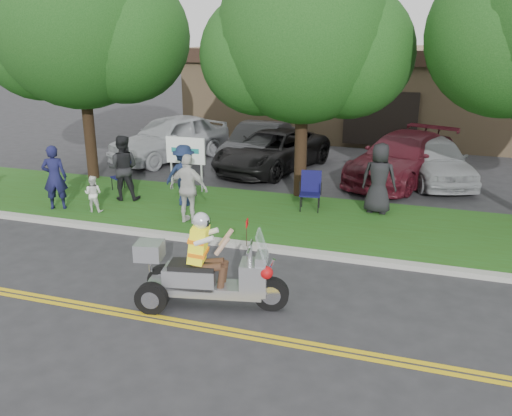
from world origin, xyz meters
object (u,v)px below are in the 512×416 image
(parked_car_far_left, at_px, (171,138))
(parked_car_mid, at_px, (272,151))
(lawn_chair_a, at_px, (124,173))
(spectator_adult_right, at_px, (189,189))
(lawn_chair_b, at_px, (311,188))
(parked_car_left, at_px, (259,144))
(spectator_adult_left, at_px, (55,177))
(parked_car_right, at_px, (402,158))
(parked_car_far_right, at_px, (434,159))
(spectator_adult_mid, at_px, (123,168))
(trike_scooter, at_px, (205,275))

(parked_car_far_left, relative_size, parked_car_mid, 0.99)
(lawn_chair_a, relative_size, spectator_adult_right, 0.55)
(lawn_chair_b, relative_size, parked_car_left, 0.23)
(lawn_chair_a, bearing_deg, parked_car_mid, 82.88)
(spectator_adult_left, bearing_deg, parked_car_mid, -149.54)
(parked_car_right, bearing_deg, lawn_chair_b, -96.97)
(parked_car_far_left, relative_size, parked_car_far_right, 1.14)
(lawn_chair_a, xyz_separation_m, spectator_adult_mid, (0.49, -0.82, 0.39))
(lawn_chair_b, relative_size, parked_car_far_right, 0.24)
(trike_scooter, relative_size, lawn_chair_a, 2.82)
(parked_car_right, distance_m, parked_car_far_right, 1.02)
(lawn_chair_b, height_order, spectator_adult_right, spectator_adult_right)
(trike_scooter, xyz_separation_m, parked_car_far_left, (-5.88, 10.38, 0.23))
(lawn_chair_b, height_order, spectator_adult_left, spectator_adult_left)
(trike_scooter, relative_size, parked_car_mid, 0.54)
(parked_car_right, bearing_deg, parked_car_far_right, 31.85)
(lawn_chair_a, height_order, parked_car_left, parked_car_left)
(trike_scooter, bearing_deg, parked_car_left, 91.45)
(lawn_chair_a, xyz_separation_m, parked_car_mid, (3.46, 4.19, 0.05))
(spectator_adult_left, distance_m, parked_car_far_right, 11.74)
(lawn_chair_a, relative_size, spectator_adult_mid, 0.52)
(parked_car_left, height_order, parked_car_mid, parked_car_left)
(trike_scooter, bearing_deg, parked_car_far_right, 58.24)
(trike_scooter, relative_size, parked_car_far_right, 0.62)
(spectator_adult_mid, distance_m, parked_car_mid, 5.84)
(lawn_chair_a, relative_size, lawn_chair_b, 0.93)
(spectator_adult_left, relative_size, parked_car_mid, 0.35)
(spectator_adult_left, xyz_separation_m, parked_car_right, (8.77, 6.31, -0.21))
(spectator_adult_mid, bearing_deg, parked_car_far_left, -93.93)
(spectator_adult_mid, relative_size, parked_car_left, 0.41)
(parked_car_mid, relative_size, parked_car_right, 0.95)
(lawn_chair_a, bearing_deg, parked_car_far_right, 58.35)
(spectator_adult_mid, xyz_separation_m, parked_car_right, (7.47, 4.98, -0.26))
(trike_scooter, height_order, spectator_adult_mid, spectator_adult_mid)
(spectator_adult_left, xyz_separation_m, spectator_adult_right, (3.93, 0.12, -0.00))
(spectator_adult_right, distance_m, parked_car_far_right, 8.66)
(parked_car_far_left, xyz_separation_m, parked_car_mid, (4.16, -0.36, -0.15))
(parked_car_far_right, bearing_deg, parked_car_far_left, 160.27)
(parked_car_far_left, xyz_separation_m, parked_car_right, (8.66, -0.40, -0.08))
(spectator_adult_mid, distance_m, parked_car_left, 6.18)
(parked_car_right, bearing_deg, parked_car_mid, -160.08)
(spectator_adult_mid, relative_size, spectator_adult_right, 1.06)
(spectator_adult_mid, xyz_separation_m, spectator_adult_right, (2.62, -1.21, -0.05))
(spectator_adult_mid, height_order, parked_car_far_left, spectator_adult_mid)
(spectator_adult_left, bearing_deg, parked_car_right, -169.87)
(trike_scooter, height_order, parked_car_far_left, trike_scooter)
(lawn_chair_b, distance_m, parked_car_far_left, 7.95)
(lawn_chair_b, distance_m, spectator_adult_right, 3.38)
(trike_scooter, distance_m, spectator_adult_right, 4.33)
(parked_car_far_left, bearing_deg, parked_car_right, 19.20)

